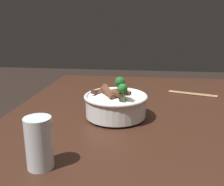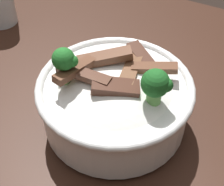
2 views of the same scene
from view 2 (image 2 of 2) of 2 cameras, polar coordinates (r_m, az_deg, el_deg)
name	(u,v)px [view 2 (image 2 of 2)]	position (r m, az deg, el deg)	size (l,w,h in m)	color
rice_bowl	(115,98)	(0.50, 0.49, -0.84)	(0.22, 0.22, 0.14)	white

